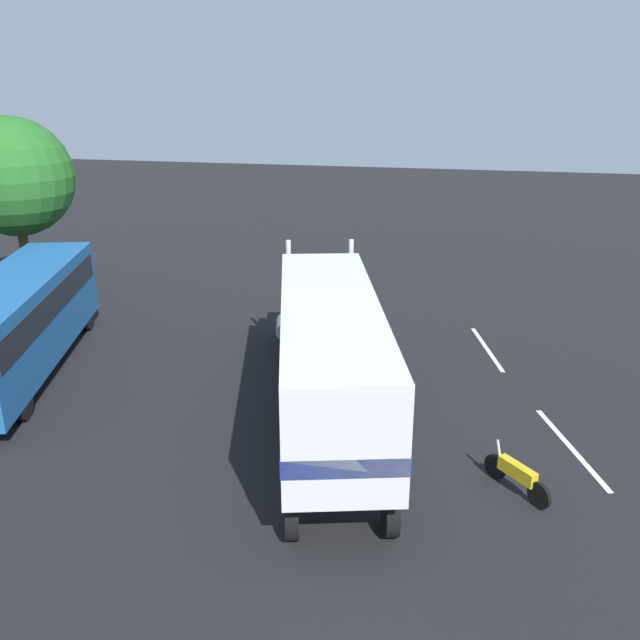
{
  "coord_description": "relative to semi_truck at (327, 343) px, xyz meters",
  "views": [
    {
      "loc": [
        -23.07,
        -5.26,
        9.51
      ],
      "look_at": [
        -1.61,
        -0.19,
        1.6
      ],
      "focal_mm": 36.52,
      "sensor_mm": 36.0,
      "label": 1
    }
  ],
  "objects": [
    {
      "name": "motorcycle",
      "position": [
        -2.55,
        -5.38,
        -2.04
      ],
      "size": [
        1.59,
        1.53,
        1.12
      ],
      "color": "black",
      "rests_on": "ground_plane"
    },
    {
      "name": "lane_stripe_near",
      "position": [
        0.4,
        -2.07,
        -2.52
      ],
      "size": [
        4.3,
        1.26,
        0.01
      ],
      "primitive_type": "cube",
      "rotation": [
        0.0,
        0.0,
        0.25
      ],
      "color": "silver",
      "rests_on": "ground_plane"
    },
    {
      "name": "lane_stripe_far",
      "position": [
        0.01,
        -7.0,
        -2.52
      ],
      "size": [
        4.22,
        1.57,
        0.01
      ],
      "primitive_type": "cube",
      "rotation": [
        0.0,
        0.0,
        0.33
      ],
      "color": "silver",
      "rests_on": "ground_plane"
    },
    {
      "name": "parked_bus",
      "position": [
        1.09,
        11.17,
        -0.46
      ],
      "size": [
        11.24,
        5.87,
        3.4
      ],
      "color": "#1E5999",
      "rests_on": "ground_plane"
    },
    {
      "name": "ground_plane",
      "position": [
        5.96,
        1.43,
        -2.52
      ],
      "size": [
        120.0,
        120.0,
        0.0
      ],
      "primitive_type": "plane",
      "color": "black"
    },
    {
      "name": "semi_truck",
      "position": [
        0.0,
        0.0,
        0.0
      ],
      "size": [
        14.28,
        6.38,
        4.5
      ],
      "color": "#193399",
      "rests_on": "ground_plane"
    },
    {
      "name": "person_bystander",
      "position": [
        2.19,
        -1.5,
        -1.63
      ],
      "size": [
        0.34,
        0.45,
        1.63
      ],
      "color": "black",
      "rests_on": "ground_plane"
    },
    {
      "name": "lane_stripe_mid",
      "position": [
        6.98,
        -4.75,
        -2.52
      ],
      "size": [
        4.3,
        1.26,
        0.01
      ],
      "primitive_type": "cube",
      "rotation": [
        0.0,
        0.0,
        0.25
      ],
      "color": "silver",
      "rests_on": "ground_plane"
    },
    {
      "name": "tree_left",
      "position": [
        8.56,
        16.4,
        3.17
      ],
      "size": [
        5.31,
        5.31,
        8.37
      ],
      "color": "brown",
      "rests_on": "ground_plane"
    }
  ]
}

